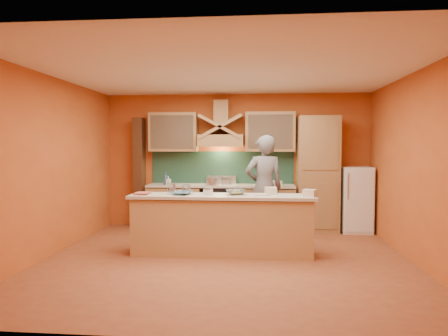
# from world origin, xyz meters

# --- Properties ---
(floor) EXTENTS (5.50, 5.00, 0.01)m
(floor) POSITION_xyz_m (0.00, 0.00, 0.00)
(floor) COLOR brown
(floor) RESTS_ON ground
(ceiling) EXTENTS (5.50, 5.00, 0.01)m
(ceiling) POSITION_xyz_m (0.00, 0.00, 2.80)
(ceiling) COLOR white
(ceiling) RESTS_ON wall_back
(wall_back) EXTENTS (5.50, 0.02, 2.80)m
(wall_back) POSITION_xyz_m (0.00, 2.50, 1.40)
(wall_back) COLOR #BF5925
(wall_back) RESTS_ON floor
(wall_front) EXTENTS (5.50, 0.02, 2.80)m
(wall_front) POSITION_xyz_m (0.00, -2.50, 1.40)
(wall_front) COLOR #BF5925
(wall_front) RESTS_ON floor
(wall_left) EXTENTS (0.02, 5.00, 2.80)m
(wall_left) POSITION_xyz_m (-2.75, 0.00, 1.40)
(wall_left) COLOR #BF5925
(wall_left) RESTS_ON floor
(wall_right) EXTENTS (0.02, 5.00, 2.80)m
(wall_right) POSITION_xyz_m (2.75, 0.00, 1.40)
(wall_right) COLOR #BF5925
(wall_right) RESTS_ON floor
(base_cabinet_left) EXTENTS (1.10, 0.60, 0.86)m
(base_cabinet_left) POSITION_xyz_m (-1.25, 2.20, 0.43)
(base_cabinet_left) COLOR #A2784A
(base_cabinet_left) RESTS_ON floor
(base_cabinet_right) EXTENTS (1.10, 0.60, 0.86)m
(base_cabinet_right) POSITION_xyz_m (0.65, 2.20, 0.43)
(base_cabinet_right) COLOR #A2784A
(base_cabinet_right) RESTS_ON floor
(counter_top) EXTENTS (3.00, 0.62, 0.04)m
(counter_top) POSITION_xyz_m (-0.30, 2.20, 0.90)
(counter_top) COLOR beige
(counter_top) RESTS_ON base_cabinet_left
(stove) EXTENTS (0.60, 0.58, 0.90)m
(stove) POSITION_xyz_m (-0.30, 2.20, 0.45)
(stove) COLOR black
(stove) RESTS_ON floor
(backsplash) EXTENTS (3.00, 0.03, 0.70)m
(backsplash) POSITION_xyz_m (-0.30, 2.48, 1.25)
(backsplash) COLOR #1A3B2D
(backsplash) RESTS_ON wall_back
(range_hood) EXTENTS (0.92, 0.50, 0.24)m
(range_hood) POSITION_xyz_m (-0.30, 2.25, 1.82)
(range_hood) COLOR #A2784A
(range_hood) RESTS_ON wall_back
(hood_chimney) EXTENTS (0.30, 0.30, 0.50)m
(hood_chimney) POSITION_xyz_m (-0.30, 2.35, 2.40)
(hood_chimney) COLOR #A2784A
(hood_chimney) RESTS_ON wall_back
(upper_cabinet_left) EXTENTS (1.00, 0.35, 0.80)m
(upper_cabinet_left) POSITION_xyz_m (-1.30, 2.33, 2.00)
(upper_cabinet_left) COLOR #A2784A
(upper_cabinet_left) RESTS_ON wall_back
(upper_cabinet_right) EXTENTS (1.00, 0.35, 0.80)m
(upper_cabinet_right) POSITION_xyz_m (0.70, 2.33, 2.00)
(upper_cabinet_right) COLOR #A2784A
(upper_cabinet_right) RESTS_ON wall_back
(pantry_column) EXTENTS (0.80, 0.60, 2.30)m
(pantry_column) POSITION_xyz_m (1.65, 2.20, 1.15)
(pantry_column) COLOR #A2784A
(pantry_column) RESTS_ON floor
(fridge) EXTENTS (0.58, 0.60, 1.30)m
(fridge) POSITION_xyz_m (2.40, 2.20, 0.65)
(fridge) COLOR white
(fridge) RESTS_ON floor
(trim_column_left) EXTENTS (0.20, 0.30, 2.30)m
(trim_column_left) POSITION_xyz_m (-2.05, 2.35, 1.15)
(trim_column_left) COLOR #472816
(trim_column_left) RESTS_ON floor
(island_body) EXTENTS (2.80, 0.55, 0.88)m
(island_body) POSITION_xyz_m (-0.10, 0.30, 0.44)
(island_body) COLOR tan
(island_body) RESTS_ON floor
(island_top) EXTENTS (2.90, 0.62, 0.05)m
(island_top) POSITION_xyz_m (-0.10, 0.30, 0.92)
(island_top) COLOR beige
(island_top) RESTS_ON island_body
(person) EXTENTS (0.79, 0.61, 1.91)m
(person) POSITION_xyz_m (0.57, 1.38, 0.95)
(person) COLOR slate
(person) RESTS_ON floor
(pot_large) EXTENTS (0.30, 0.30, 0.16)m
(pot_large) POSITION_xyz_m (-0.46, 2.06, 0.98)
(pot_large) COLOR silver
(pot_large) RESTS_ON stove
(pot_small) EXTENTS (0.23, 0.23, 0.15)m
(pot_small) POSITION_xyz_m (-0.21, 2.25, 0.97)
(pot_small) COLOR silver
(pot_small) RESTS_ON stove
(soap_bottle_a) EXTENTS (0.09, 0.09, 0.18)m
(soap_bottle_a) POSITION_xyz_m (-1.35, 2.04, 1.01)
(soap_bottle_a) COLOR silver
(soap_bottle_a) RESTS_ON counter_top
(soap_bottle_b) EXTENTS (0.10, 0.10, 0.25)m
(soap_bottle_b) POSITION_xyz_m (-1.42, 2.09, 1.05)
(soap_bottle_b) COLOR #2F5082
(soap_bottle_b) RESTS_ON counter_top
(bowl_back) EXTENTS (0.28, 0.28, 0.07)m
(bowl_back) POSITION_xyz_m (0.65, 2.07, 0.96)
(bowl_back) COLOR silver
(bowl_back) RESTS_ON counter_top
(dish_rack) EXTENTS (0.33, 0.28, 0.11)m
(dish_rack) POSITION_xyz_m (0.77, 2.03, 0.97)
(dish_rack) COLOR white
(dish_rack) RESTS_ON counter_top
(book_lower) EXTENTS (0.22, 0.30, 0.03)m
(book_lower) POSITION_xyz_m (-1.48, 0.28, 0.96)
(book_lower) COLOR #B75441
(book_lower) RESTS_ON island_top
(book_upper) EXTENTS (0.31, 0.38, 0.03)m
(book_upper) POSITION_xyz_m (-0.85, 0.32, 0.98)
(book_upper) COLOR teal
(book_upper) RESTS_ON island_top
(jar_large) EXTENTS (0.16, 0.16, 0.18)m
(jar_large) POSITION_xyz_m (-0.91, 0.34, 1.03)
(jar_large) COLOR silver
(jar_large) RESTS_ON island_top
(jar_small) EXTENTS (0.16, 0.16, 0.15)m
(jar_small) POSITION_xyz_m (-0.67, 0.33, 1.02)
(jar_small) COLOR white
(jar_small) RESTS_ON island_top
(kitchen_scale) EXTENTS (0.14, 0.14, 0.09)m
(kitchen_scale) POSITION_xyz_m (-0.31, 0.25, 0.99)
(kitchen_scale) COLOR white
(kitchen_scale) RESTS_ON island_top
(mixing_bowl) EXTENTS (0.40, 0.40, 0.08)m
(mixing_bowl) POSITION_xyz_m (0.12, 0.35, 0.98)
(mixing_bowl) COLOR silver
(mixing_bowl) RESTS_ON island_top
(cloth) EXTENTS (0.25, 0.19, 0.02)m
(cloth) POSITION_xyz_m (0.53, 0.32, 0.95)
(cloth) COLOR #C3B0A0
(cloth) RESTS_ON island_top
(grocery_bag_a) EXTENTS (0.19, 0.16, 0.12)m
(grocery_bag_a) POSITION_xyz_m (0.67, 0.42, 1.00)
(grocery_bag_a) COLOR beige
(grocery_bag_a) RESTS_ON island_top
(grocery_bag_b) EXTENTS (0.23, 0.21, 0.11)m
(grocery_bag_b) POSITION_xyz_m (1.24, 0.17, 1.00)
(grocery_bag_b) COLOR beige
(grocery_bag_b) RESTS_ON island_top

